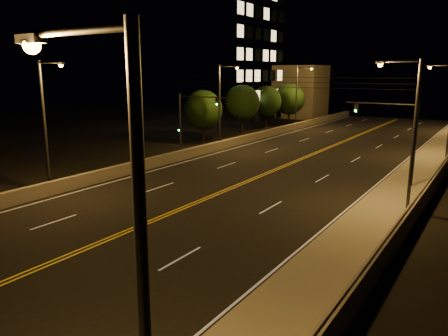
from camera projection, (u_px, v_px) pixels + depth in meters
The scene contains 22 objects.
road at pixel (215, 195), 29.86m from camera, with size 18.00×120.00×0.02m, color black.
sidewalk at pixel (377, 221), 24.12m from camera, with size 3.60×120.00×0.30m, color gray.
curb at pixel (344, 217), 25.13m from camera, with size 0.14×120.00×0.15m, color gray.
parapet_wall at pixel (410, 215), 23.11m from camera, with size 0.30×120.00×1.00m, color gray.
jersey_barrier at pixel (117, 172), 34.76m from camera, with size 0.45×120.00×0.94m, color gray.
distant_building_left at pixel (301, 92), 79.97m from camera, with size 8.00×8.00×9.38m, color gray.
parapet_rail at pixel (411, 206), 23.00m from camera, with size 0.06×0.06×120.00m, color black.
lane_markings at pixel (215, 195), 29.80m from camera, with size 17.32×116.00×0.00m.
streetlight_0 at pixel (129, 276), 6.67m from camera, with size 2.55×0.28×8.97m.
streetlight_1 at pixel (410, 126), 25.14m from camera, with size 2.55×0.28×8.97m.
streetlight_2 at pixel (448, 105), 40.67m from camera, with size 2.55×0.28×8.97m.
streetlight_4 at pixel (47, 118), 29.39m from camera, with size 2.55×0.28×8.97m.
streetlight_5 at pixel (222, 101), 47.17m from camera, with size 2.55×0.28×8.97m.
streetlight_6 at pixel (298, 93), 64.14m from camera, with size 2.55×0.28×8.97m.
traffic_signal_right at pixel (401, 134), 30.82m from camera, with size 5.11×0.31×6.23m.
traffic_signal_left at pixel (188, 119), 40.77m from camera, with size 5.11×0.31×6.23m.
overhead_wires at pixel (279, 82), 36.07m from camera, with size 22.00×0.03×0.83m.
building_tower at pixel (194, 47), 67.92m from camera, with size 24.00×15.00×25.15m.
tree_0 at pixel (203, 110), 50.85m from camera, with size 4.58×4.58×6.21m.
tree_1 at pixel (242, 103), 59.33m from camera, with size 4.84×4.84×6.56m.
tree_2 at pixel (266, 101), 65.01m from camera, with size 4.61×4.61×6.25m.
tree_3 at pixel (289, 99), 67.64m from camera, with size 4.77×4.77×6.46m.
Camera 1 is at (16.07, -3.86, 8.24)m, focal length 35.00 mm.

